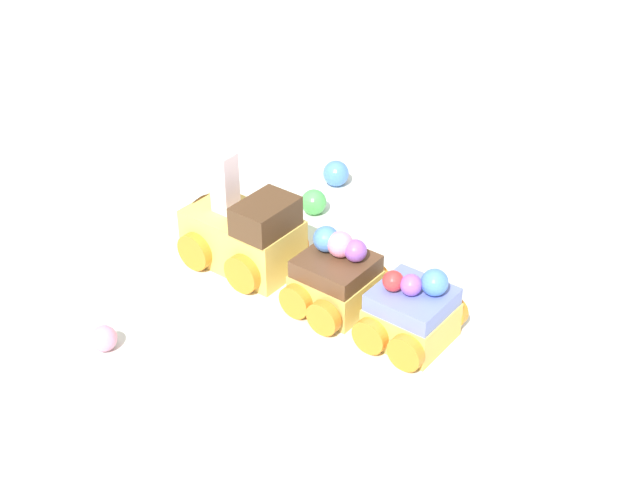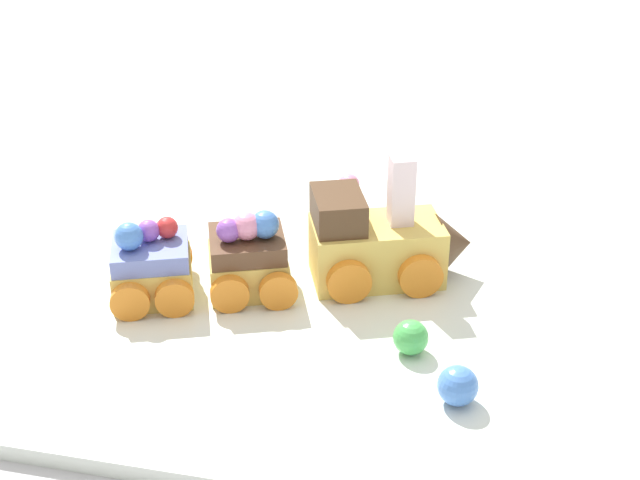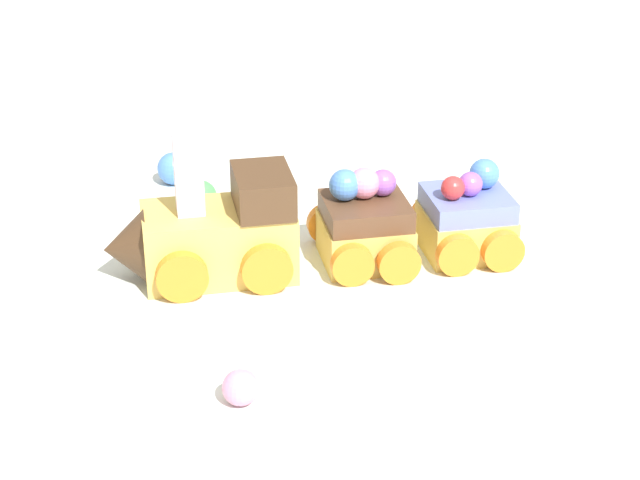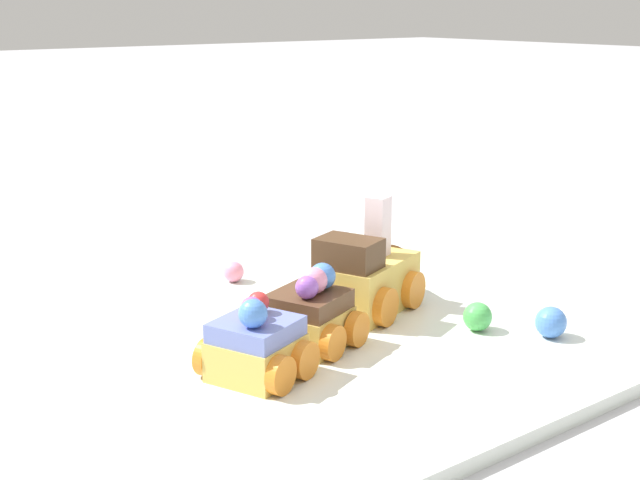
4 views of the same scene
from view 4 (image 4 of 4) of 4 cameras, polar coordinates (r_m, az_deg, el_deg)
name	(u,v)px [view 4 (image 4 of 4)]	position (r m, az deg, el deg)	size (l,w,h in m)	color
ground_plane	(317,341)	(0.77, -0.18, -6.47)	(10.00, 10.00, 0.00)	#B2B2B7
display_board	(317,334)	(0.77, -0.19, -6.06)	(0.69, 0.47, 0.01)	silver
cake_train_locomotive	(372,277)	(0.81, 3.33, -2.37)	(0.14, 0.10, 0.10)	#E0BC56
cake_car_chocolate	(309,316)	(0.72, -0.68, -4.88)	(0.08, 0.09, 0.07)	#E0BC56
cake_car_blueberry	(256,347)	(0.66, -4.11, -6.82)	(0.08, 0.09, 0.07)	#E0BC56
gumball_green	(478,317)	(0.77, 10.05, -4.85)	(0.02, 0.02, 0.02)	#4CBC56
gumball_pink	(234,272)	(0.89, -5.55, -2.03)	(0.02, 0.02, 0.02)	pink
gumball_blue	(551,322)	(0.77, 14.56, -5.12)	(0.03, 0.03, 0.03)	#4C84E0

